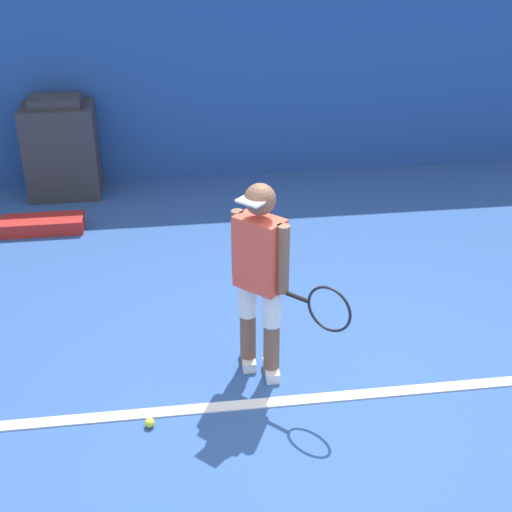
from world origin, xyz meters
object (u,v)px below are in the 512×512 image
at_px(tennis_player, 262,275).
at_px(equipment_bag, 42,225).
at_px(tennis_ball, 150,423).
at_px(covered_chair, 62,149).

height_order(tennis_player, equipment_bag, tennis_player).
xyz_separation_m(tennis_ball, covered_chair, (-0.95, 4.21, 0.52)).
xyz_separation_m(covered_chair, equipment_bag, (-0.16, -0.98, -0.49)).
bearing_deg(tennis_ball, tennis_player, 31.71).
bearing_deg(tennis_player, equipment_bag, 170.49).
height_order(covered_chair, equipment_bag, covered_chair).
bearing_deg(tennis_player, covered_chair, 160.58).
relative_size(tennis_ball, covered_chair, 0.06).
xyz_separation_m(tennis_player, equipment_bag, (-1.96, 2.70, -0.77)).
height_order(tennis_player, tennis_ball, tennis_player).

